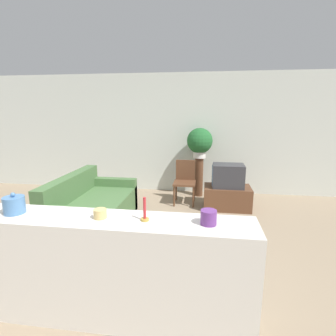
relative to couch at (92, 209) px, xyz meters
name	(u,v)px	position (x,y,z in m)	size (l,w,h in m)	color
ground_plane	(114,274)	(0.81, -1.24, -0.29)	(14.00, 14.00, 0.00)	gray
wall_back	(162,134)	(0.81, 2.19, 1.06)	(9.00, 0.06, 2.70)	silver
couch	(92,209)	(0.00, 0.00, 0.00)	(0.99, 1.75, 0.84)	#476B3D
tv_stand	(227,197)	(2.27, 1.14, -0.08)	(0.89, 0.56, 0.43)	brown
television	(228,176)	(2.26, 1.14, 0.36)	(0.60, 0.43, 0.44)	#333338
wooden_chair	(185,179)	(1.43, 1.35, 0.20)	(0.44, 0.44, 0.88)	brown
plant_stand	(199,177)	(1.70, 1.85, 0.14)	(0.19, 0.19, 0.86)	brown
potted_plant	(200,142)	(1.70, 1.85, 0.93)	(0.55, 0.55, 0.65)	white
foreground_counter	(90,267)	(0.81, -1.84, 0.19)	(2.92, 0.44, 0.97)	silver
decorative_bowl	(14,205)	(0.13, -1.84, 0.75)	(0.18, 0.18, 0.19)	#4C7AAD
candle_jar	(100,214)	(0.94, -1.84, 0.71)	(0.11, 0.11, 0.08)	tan
candlestick	(145,213)	(1.33, -1.84, 0.74)	(0.07, 0.07, 0.20)	#B7933D
coffee_tin	(209,217)	(1.86, -1.84, 0.73)	(0.13, 0.13, 0.12)	#66337F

